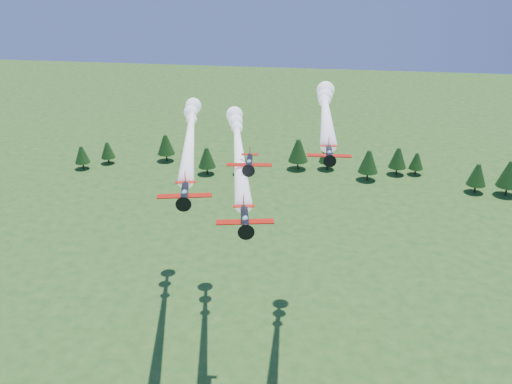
# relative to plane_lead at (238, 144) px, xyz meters

# --- Properties ---
(plane_lead) EXTENTS (16.41, 56.96, 3.70)m
(plane_lead) POSITION_rel_plane_lead_xyz_m (0.00, 0.00, 0.00)
(plane_lead) COLOR black
(plane_lead) RESTS_ON ground
(plane_left) EXTENTS (17.02, 54.96, 3.70)m
(plane_left) POSITION_rel_plane_lead_xyz_m (-10.72, 5.75, 0.24)
(plane_left) COLOR black
(plane_left) RESTS_ON ground
(plane_right) EXTENTS (7.24, 43.43, 3.70)m
(plane_right) POSITION_rel_plane_lead_xyz_m (16.02, 2.90, 6.80)
(plane_right) COLOR black
(plane_right) RESTS_ON ground
(plane_slot) EXTENTS (7.57, 8.23, 2.65)m
(plane_slot) POSITION_rel_plane_lead_xyz_m (4.30, -13.89, 1.79)
(plane_slot) COLOR black
(plane_slot) RESTS_ON ground
(treeline) EXTENTS (171.89, 22.20, 11.80)m
(treeline) POSITION_rel_plane_lead_xyz_m (16.33, 88.16, -34.62)
(treeline) COLOR #382314
(treeline) RESTS_ON ground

